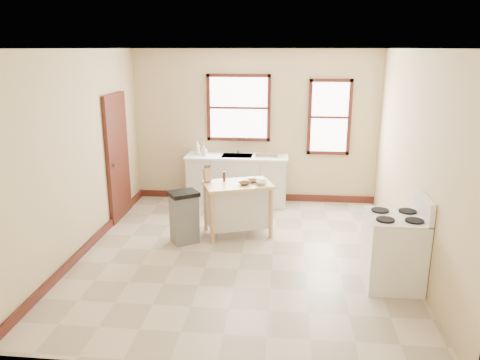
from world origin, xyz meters
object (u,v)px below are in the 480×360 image
object	(u,v)px
bowl_b	(253,181)
trash_bin	(184,217)
bowl_a	(244,183)
soap_bottle_b	(204,151)
gas_stove	(394,240)
dish_rack	(267,154)
bowl_c	(261,183)
pepper_grinder	(224,176)
kitchen_island	(238,209)
knife_block	(207,175)
soap_bottle_a	(197,148)

from	to	relation	value
bowl_b	trash_bin	world-z (taller)	bowl_b
bowl_b	bowl_a	bearing A→B (deg)	-127.34
soap_bottle_b	gas_stove	distance (m)	4.00
bowl_a	dish_rack	bearing A→B (deg)	80.05
gas_stove	dish_rack	bearing A→B (deg)	120.27
bowl_c	trash_bin	world-z (taller)	bowl_c
bowl_c	trash_bin	distance (m)	1.26
pepper_grinder	gas_stove	bearing A→B (deg)	-33.64
kitchen_island	gas_stove	world-z (taller)	gas_stove
kitchen_island	soap_bottle_b	bearing A→B (deg)	98.23
knife_block	pepper_grinder	xyz separation A→B (m)	(0.26, 0.07, -0.03)
pepper_grinder	bowl_a	xyz separation A→B (m)	(0.33, -0.17, -0.05)
soap_bottle_b	kitchen_island	xyz separation A→B (m)	(0.76, -1.42, -0.59)
soap_bottle_a	bowl_b	distance (m)	1.80
knife_block	bowl_c	world-z (taller)	knife_block
soap_bottle_b	bowl_c	world-z (taller)	soap_bottle_b
dish_rack	kitchen_island	size ratio (longest dim) A/B	0.42
dish_rack	knife_block	xyz separation A→B (m)	(-0.85, -1.42, -0.05)
soap_bottle_a	soap_bottle_b	distance (m)	0.15
soap_bottle_a	kitchen_island	distance (m)	1.84
knife_block	kitchen_island	bearing A→B (deg)	-35.57
bowl_b	trash_bin	distance (m)	1.18
soap_bottle_b	bowl_a	distance (m)	1.73
dish_rack	bowl_c	xyz separation A→B (m)	(-0.01, -1.48, -0.12)
dish_rack	gas_stove	bearing A→B (deg)	-81.72
soap_bottle_a	knife_block	bearing A→B (deg)	-57.82
soap_bottle_a	bowl_c	world-z (taller)	soap_bottle_a
kitchen_island	trash_bin	distance (m)	0.85
soap_bottle_b	kitchen_island	bearing A→B (deg)	-49.81
dish_rack	pepper_grinder	size ratio (longest dim) A/B	2.80
bowl_b	gas_stove	bearing A→B (deg)	-39.31
bowl_a	bowl_c	xyz separation A→B (m)	(0.25, 0.04, 0.01)
knife_block	trash_bin	size ratio (longest dim) A/B	0.25
soap_bottle_b	trash_bin	world-z (taller)	soap_bottle_b
soap_bottle_a	bowl_b	bearing A→B (deg)	-35.24
soap_bottle_b	bowl_a	size ratio (longest dim) A/B	1.01
kitchen_island	pepper_grinder	world-z (taller)	pepper_grinder
bowl_a	gas_stove	distance (m)	2.37
gas_stove	soap_bottle_b	bearing A→B (deg)	134.83
bowl_a	kitchen_island	bearing A→B (deg)	149.05
kitchen_island	knife_block	distance (m)	0.70
kitchen_island	gas_stove	xyz separation A→B (m)	(2.05, -1.40, 0.16)
soap_bottle_a	knife_block	size ratio (longest dim) A/B	1.22
knife_block	soap_bottle_b	bearing A→B (deg)	70.86
kitchen_island	bowl_a	world-z (taller)	bowl_a
pepper_grinder	bowl_b	world-z (taller)	pepper_grinder
soap_bottle_a	dish_rack	distance (m)	1.27
trash_bin	gas_stove	distance (m)	2.99
kitchen_island	trash_bin	world-z (taller)	kitchen_island
soap_bottle_b	bowl_c	bearing A→B (deg)	-40.06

